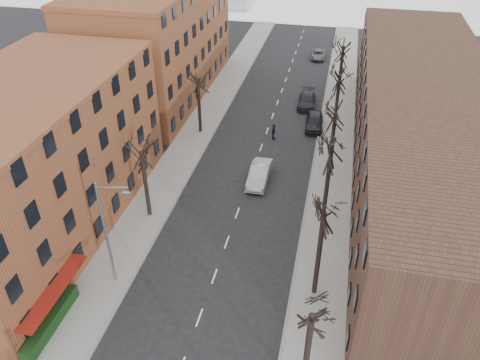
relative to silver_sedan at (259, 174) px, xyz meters
The scene contains 20 objects.
sidewalk_left 13.15m from the silver_sedan, 133.26° to the left, with size 4.00×90.00×0.15m, color gray.
sidewalk_right 11.88m from the silver_sedan, 53.79° to the left, with size 4.00×90.00×0.15m, color gray.
building_left_near 20.60m from the silver_sedan, 148.45° to the right, with size 12.00×26.00×12.00m, color brown.
building_left_far 25.91m from the silver_sedan, 132.48° to the left, with size 12.00×28.00×14.00m, color brown.
building_right 16.22m from the silver_sedan, 16.92° to the left, with size 12.00×50.00×10.00m, color #462D20.
awning_left 22.06m from the silver_sedan, 118.15° to the right, with size 1.20×7.00×0.15m, color maroon.
hedge 22.98m from the silver_sedan, 117.19° to the right, with size 0.80×6.00×1.00m, color #163512.
tree_right_b 15.00m from the silver_sedan, 63.84° to the right, with size 5.20×5.20×10.80m, color black, non-canonical shape.
tree_right_c 8.59m from the silver_sedan, 39.48° to the right, with size 5.20×5.20×11.60m, color black, non-canonical shape.
tree_right_d 7.13m from the silver_sedan, 21.22° to the left, with size 5.20×5.20×10.00m, color black, non-canonical shape.
tree_right_e 12.48m from the silver_sedan, 58.00° to the left, with size 5.20×5.20×10.80m, color black, non-canonical shape.
tree_right_f 19.72m from the silver_sedan, 70.43° to the left, with size 5.20×5.20×11.60m, color black, non-canonical shape.
tree_left_a 11.40m from the silver_sedan, 139.15° to the right, with size 5.20×5.20×9.50m, color black, non-canonical shape.
tree_left_b 12.17m from the silver_sedan, 135.13° to the left, with size 5.20×5.20×9.50m, color black, non-canonical shape.
streetlight 17.89m from the silver_sedan, 117.48° to the right, with size 2.45×0.22×9.03m.
silver_sedan is the anchor object (origin of this frame).
parked_car_near 13.25m from the silver_sedan, 71.06° to the left, with size 2.01×4.98×1.70m, color black.
parked_car_mid 18.62m from the silver_sedan, 81.35° to the left, with size 2.16×5.30×1.54m, color black.
parked_car_far 36.64m from the silver_sedan, 85.61° to the left, with size 2.09×4.52×1.26m, color #5B5E63.
pedestrian_crossing 8.80m from the silver_sedan, 90.04° to the left, with size 1.09×0.45×1.86m, color black.
Camera 1 is at (7.42, -12.36, 26.31)m, focal length 35.00 mm.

